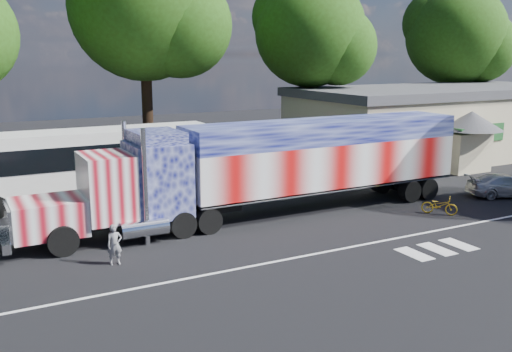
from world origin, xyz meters
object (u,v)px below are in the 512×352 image
parked_car (506,186)px  bicycle (439,205)px  tree_far_ne (458,36)px  semi_truck (277,165)px  woman (115,245)px  tree_ne_a (312,32)px  tree_n_mid (146,7)px  coach_bus (93,164)px

parked_car → bicycle: size_ratio=2.48×
parked_car → tree_far_ne: bearing=-16.6°
semi_truck → woman: (-8.57, -3.02, -1.69)m
parked_car → tree_ne_a: size_ratio=0.32×
parked_car → tree_n_mid: (-14.68, 16.06, 9.88)m
semi_truck → tree_ne_a: tree_ne_a is taller
semi_truck → coach_bus: bearing=135.8°
tree_ne_a → semi_truck: bearing=-129.0°
semi_truck → tree_ne_a: (10.07, 12.41, 6.67)m
parked_car → woman: size_ratio=2.75×
semi_truck → tree_n_mid: 15.68m
coach_bus → tree_far_ne: (33.69, 7.30, 7.24)m
semi_truck → coach_bus: size_ratio=1.73×
semi_truck → tree_ne_a: size_ratio=1.69×
coach_bus → tree_ne_a: 19.43m
tree_ne_a → tree_n_mid: size_ratio=0.86×
tree_far_ne → bicycle: bearing=-137.6°
coach_bus → bicycle: bearing=-36.9°
parked_car → tree_ne_a: (-2.72, 15.14, 8.51)m
parked_car → tree_ne_a: tree_ne_a is taller
tree_ne_a → tree_far_ne: 16.59m
tree_far_ne → tree_ne_a: bearing=-173.7°
bicycle → tree_n_mid: tree_n_mid is taller
tree_ne_a → tree_far_ne: tree_far_ne is taller
parked_car → bicycle: 5.89m
coach_bus → woman: size_ratio=8.49×
tree_far_ne → parked_car: bearing=-129.1°
semi_truck → parked_car: size_ratio=5.36×
bicycle → tree_ne_a: 18.52m
semi_truck → woman: size_ratio=14.72×
semi_truck → parked_car: 13.20m
coach_bus → tree_far_ne: bearing=12.2°
bicycle → tree_far_ne: 27.93m
coach_bus → tree_far_ne: 35.22m
coach_bus → tree_ne_a: size_ratio=0.97×
tree_ne_a → coach_bus: bearing=-162.3°
tree_far_ne → tree_n_mid: tree_n_mid is taller
parked_car → tree_far_ne: 23.47m
tree_n_mid → woman: bearing=-112.2°
parked_car → tree_n_mid: bearing=64.9°
tree_n_mid → tree_far_ne: bearing=1.8°
woman → tree_n_mid: 20.15m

